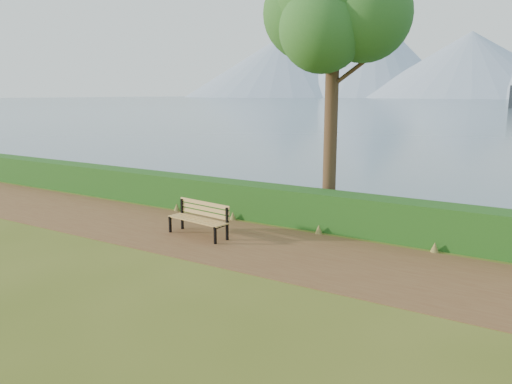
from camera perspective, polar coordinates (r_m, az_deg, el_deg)
The scene contains 5 objects.
ground at distance 12.13m, azimuth -3.89°, elevation -5.94°, with size 140.00×140.00×0.00m, color #495618.
path at distance 12.36m, azimuth -3.08°, elevation -5.57°, with size 40.00×3.40×0.01m, color brown.
hedge at distance 14.12m, azimuth 2.27°, elevation -1.36°, with size 32.00×0.85×1.00m, color #1B4212.
bench at distance 12.74m, azimuth -6.40°, elevation -2.80°, with size 1.78×0.72×0.87m.
tree at distance 14.11m, azimuth 8.87°, elevation 20.55°, with size 4.11×3.47×7.92m.
Camera 1 is at (6.82, -9.37, 3.58)m, focal length 35.00 mm.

